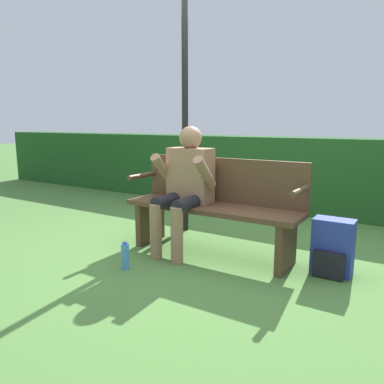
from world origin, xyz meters
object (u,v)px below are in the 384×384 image
backpack (332,248)px  water_bottle (125,256)px  park_bench (215,205)px  person_seated (185,182)px  signpost (185,80)px

backpack → water_bottle: 1.73m
park_bench → person_seated: (-0.26, -0.11, 0.21)m
park_bench → person_seated: person_seated is taller
backpack → water_bottle: backpack is taller
person_seated → water_bottle: person_seated is taller
backpack → person_seated: bearing=-172.7°
water_bottle → signpost: signpost is taller
backpack → water_bottle: size_ratio=1.93×
person_seated → backpack: bearing=7.3°
park_bench → backpack: (1.08, 0.06, -0.25)m
person_seated → backpack: person_seated is taller
water_bottle → park_bench: bearing=60.5°
backpack → signpost: signpost is taller
water_bottle → backpack: bearing=28.8°
water_bottle → signpost: size_ratio=0.08×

